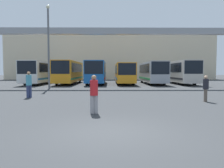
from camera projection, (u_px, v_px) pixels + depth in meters
The scene contains 13 objects.
ground_plane at pixel (112, 133), 6.75m from camera, with size 200.00×200.00×0.00m, color #2D3033.
building_backdrop at pixel (110, 57), 54.26m from camera, with size 47.35×12.00×10.61m.
overhead_gantry at pixel (110, 37), 24.87m from camera, with size 30.32×0.80×6.78m.
bus_slot_0 at pixel (41, 71), 32.37m from camera, with size 2.61×10.98×3.29m.
bus_slot_1 at pixel (69, 71), 32.90m from camera, with size 2.56×11.97×3.32m.
bus_slot_2 at pixel (96, 71), 32.08m from camera, with size 2.58×10.25×3.28m.
bus_slot_3 at pixel (124, 72), 32.69m from camera, with size 2.47×11.38×3.00m.
bus_slot_4 at pixel (152, 72), 32.42m from camera, with size 2.50×10.77×3.20m.
bus_slot_5 at pixel (179, 71), 32.81m from camera, with size 2.55×11.49×3.33m.
pedestrian_near_center at pixel (29, 84), 15.56m from camera, with size 0.39×0.39×1.86m.
pedestrian_near_left at pixel (94, 93), 9.74m from camera, with size 0.36×0.36×1.72m.
pedestrian_far_center at pixel (206, 88), 13.52m from camera, with size 0.34×0.34×1.63m.
lamp_post at pixel (49, 44), 23.04m from camera, with size 0.36×0.36×8.79m.
Camera 1 is at (-0.05, -6.65, 1.90)m, focal length 35.00 mm.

